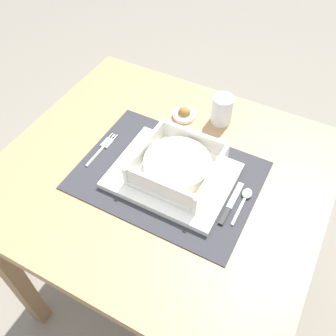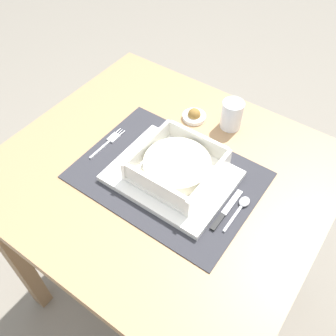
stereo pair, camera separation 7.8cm
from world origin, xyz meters
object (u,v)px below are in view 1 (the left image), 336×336
object	(u,v)px
porridge_bowl	(178,164)
butter_knife	(230,206)
condiment_saucer	(184,114)
dining_table	(162,197)
drinking_glass	(222,111)
fork	(104,147)
spoon	(245,197)
bread_knife	(223,200)

from	to	relation	value
porridge_bowl	butter_knife	world-z (taller)	porridge_bowl
porridge_bowl	condiment_saucer	distance (m)	0.23
dining_table	drinking_glass	distance (m)	0.30
fork	butter_knife	size ratio (longest dim) A/B	0.99
spoon	bread_knife	size ratio (longest dim) A/B	0.88
porridge_bowl	bread_knife	world-z (taller)	porridge_bowl
butter_knife	bread_knife	size ratio (longest dim) A/B	1.05
fork	drinking_glass	world-z (taller)	drinking_glass
porridge_bowl	spoon	distance (m)	0.18
dining_table	bread_knife	xyz separation A→B (m)	(0.18, -0.02, 0.13)
spoon	drinking_glass	distance (m)	0.29
fork	porridge_bowl	bearing A→B (deg)	1.96
porridge_bowl	fork	distance (m)	0.22
porridge_bowl	butter_knife	xyz separation A→B (m)	(0.15, -0.03, -0.04)
spoon	drinking_glass	size ratio (longest dim) A/B	1.36
fork	spoon	world-z (taller)	spoon
dining_table	bread_knife	size ratio (longest dim) A/B	6.42
porridge_bowl	fork	world-z (taller)	porridge_bowl
dining_table	spoon	distance (m)	0.26
spoon	bread_knife	bearing A→B (deg)	-144.26
porridge_bowl	dining_table	bearing A→B (deg)	-174.38
fork	spoon	bearing A→B (deg)	2.18
condiment_saucer	spoon	bearing A→B (deg)	-37.18
dining_table	fork	size ratio (longest dim) A/B	6.22
spoon	butter_knife	distance (m)	0.05
drinking_glass	condiment_saucer	bearing A→B (deg)	-162.21
spoon	condiment_saucer	xyz separation A→B (m)	(-0.26, 0.20, 0.00)
dining_table	condiment_saucer	bearing A→B (deg)	100.81
bread_knife	drinking_glass	distance (m)	0.29
porridge_bowl	bread_knife	xyz separation A→B (m)	(0.13, -0.02, -0.04)
spoon	bread_knife	world-z (taller)	spoon
dining_table	butter_knife	size ratio (longest dim) A/B	6.13
porridge_bowl	drinking_glass	xyz separation A→B (m)	(0.02, 0.24, -0.00)
bread_knife	condiment_saucer	distance (m)	0.32
porridge_bowl	drinking_glass	world-z (taller)	drinking_glass
spoon	fork	bearing A→B (deg)	-176.92
porridge_bowl	spoon	bearing A→B (deg)	2.99
dining_table	drinking_glass	world-z (taller)	drinking_glass
fork	drinking_glass	size ratio (longest dim) A/B	1.59
fork	butter_knife	distance (m)	0.38
dining_table	butter_knife	distance (m)	0.24
butter_knife	condiment_saucer	size ratio (longest dim) A/B	1.98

